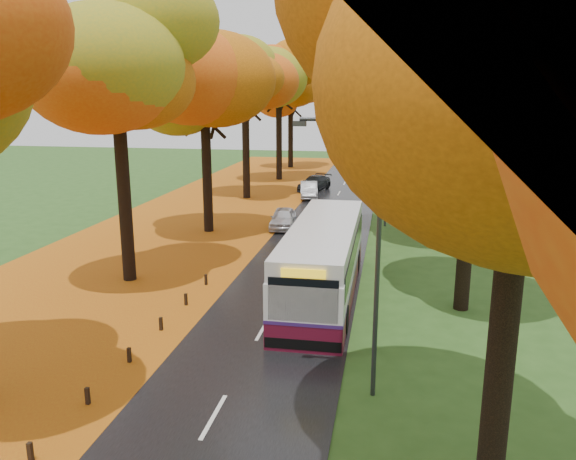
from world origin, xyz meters
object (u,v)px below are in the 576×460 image
(streetlamp_mid, at_px, (384,155))
(car_white, at_px, (283,218))
(streetlamp_near, at_px, (369,238))
(car_dark, at_px, (314,183))
(car_silver, at_px, (309,190))
(streetlamp_far, at_px, (388,133))
(bus, at_px, (323,258))

(streetlamp_mid, xyz_separation_m, car_white, (-6.30, -1.91, -4.02))
(streetlamp_near, relative_size, car_white, 2.08)
(car_dark, bearing_deg, car_silver, -73.35)
(streetlamp_near, xyz_separation_m, car_dark, (-6.30, 35.16, -4.02))
(streetlamp_near, height_order, car_white, streetlamp_near)
(car_silver, bearing_deg, streetlamp_far, 53.68)
(streetlamp_far, height_order, car_white, streetlamp_far)
(car_silver, bearing_deg, car_white, -99.98)
(streetlamp_mid, bearing_deg, car_dark, 115.57)
(car_white, xyz_separation_m, car_silver, (0.03, 11.34, 0.01))
(bus, distance_m, car_silver, 23.70)
(streetlamp_far, height_order, car_dark, streetlamp_far)
(car_white, distance_m, car_dark, 15.07)
(bus, distance_m, car_white, 12.71)
(bus, xyz_separation_m, car_dark, (-4.10, 27.06, -0.98))
(streetlamp_far, distance_m, car_dark, 11.57)
(streetlamp_far, distance_m, car_white, 25.04)
(streetlamp_near, xyz_separation_m, streetlamp_far, (0.00, 44.00, 0.00))
(streetlamp_mid, distance_m, car_dark, 15.13)
(streetlamp_far, relative_size, car_dark, 1.77)
(streetlamp_far, distance_m, car_silver, 14.60)
(streetlamp_near, xyz_separation_m, car_silver, (-6.26, 31.43, -4.01))
(streetlamp_near, relative_size, streetlamp_mid, 1.00)
(streetlamp_near, height_order, car_dark, streetlamp_near)
(streetlamp_near, distance_m, bus, 8.93)
(car_dark, bearing_deg, streetlamp_mid, -48.28)
(streetlamp_mid, xyz_separation_m, streetlamp_far, (0.00, 22.00, 0.00))
(streetlamp_far, xyz_separation_m, car_silver, (-6.26, -12.57, -4.01))
(bus, bearing_deg, streetlamp_near, -75.09)
(streetlamp_mid, height_order, bus, streetlamp_mid)
(bus, bearing_deg, car_white, 108.57)
(streetlamp_mid, bearing_deg, streetlamp_near, -90.00)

